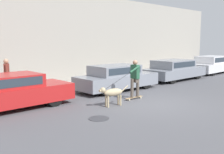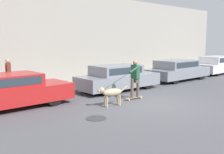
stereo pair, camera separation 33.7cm
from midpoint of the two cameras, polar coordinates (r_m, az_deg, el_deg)
The scene contains 11 objects.
ground_plane at distance 10.39m, azimuth 7.73°, elevation -5.72°, with size 36.00×36.00×0.00m, color #545459.
back_wall at distance 15.32m, azimuth -12.51°, elevation 8.39°, with size 32.00×0.30×5.23m.
sidewalk_curb at distance 14.28m, azimuth -9.20°, elevation -1.77°, with size 30.00×2.58×0.12m.
parked_car_0 at distance 10.04m, azimuth -22.48°, elevation -3.07°, with size 4.45×1.69×1.26m.
parked_car_1 at distance 12.92m, azimuth 0.29°, elevation -0.19°, with size 4.36×1.81×1.26m.
parked_car_2 at distance 16.75m, azimuth 12.83°, elevation 1.52°, with size 4.43×1.92×1.25m.
parked_car_3 at distance 21.16m, azimuth 20.56°, elevation 2.50°, with size 4.59×1.75×1.29m.
dog at distance 9.76m, azimuth -0.95°, elevation -3.46°, with size 1.27×0.42×0.76m.
skateboarder at distance 10.90m, azimuth 4.10°, elevation 0.02°, with size 2.35×0.52×1.64m.
pedestrian_with_bag at distance 12.10m, azimuth -22.67°, elevation 0.36°, with size 0.38×0.70×1.56m.
manhole_cover at distance 8.36m, azimuth -4.07°, elevation -9.00°, with size 0.65×0.65×0.01m.
Camera 1 is at (-8.00, -6.21, 2.43)m, focal length 42.00 mm.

